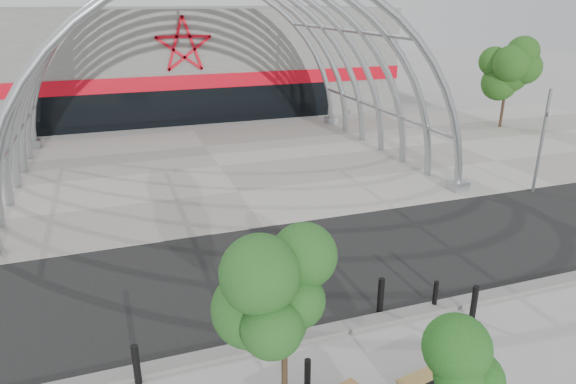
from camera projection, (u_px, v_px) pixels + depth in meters
ground at (335, 325)px, 14.46m from camera, size 140.00×140.00×0.00m
road at (293, 268)px, 17.55m from camera, size 140.00×7.00×0.02m
forecourt at (219, 166)px, 28.15m from camera, size 60.00×17.00×0.04m
kerb at (338, 329)px, 14.22m from camera, size 60.00×0.50×0.12m
arena_building at (172, 59)px, 42.61m from camera, size 34.00×15.24×8.00m
vault_canopy at (219, 166)px, 28.15m from camera, size 20.80×15.80×20.36m
signal_pole at (542, 140)px, 23.55m from camera, size 0.22×0.70×4.91m
street_tree_0 at (284, 299)px, 10.23m from camera, size 1.84×1.84×4.19m
street_tree_1 at (461, 368)px, 9.54m from camera, size 1.29×1.29×3.05m
bench_1 at (429, 379)px, 12.16m from camera, size 1.78×0.67×0.37m
bollard_0 at (136, 365)px, 12.10m from camera, size 0.17×0.17×1.07m
bollard_1 at (307, 377)px, 11.80m from camera, size 0.15×0.15×0.95m
bollard_2 at (381, 296)px, 14.84m from camera, size 0.18×0.18×1.14m
bollard_3 at (474, 303)px, 14.54m from camera, size 0.17×0.17×1.08m
bollard_4 at (435, 295)px, 15.15m from camera, size 0.14×0.14×0.88m
bg_tree_1 at (509, 67)px, 35.33m from camera, size 2.70×2.70×5.91m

